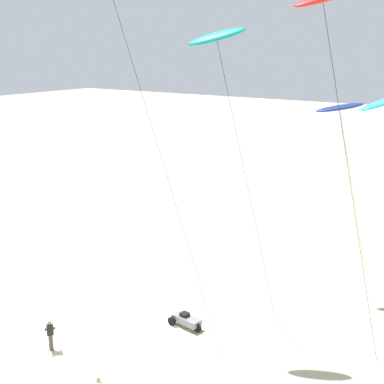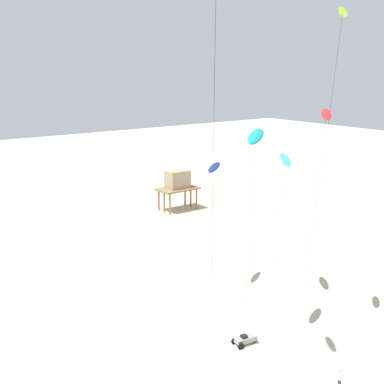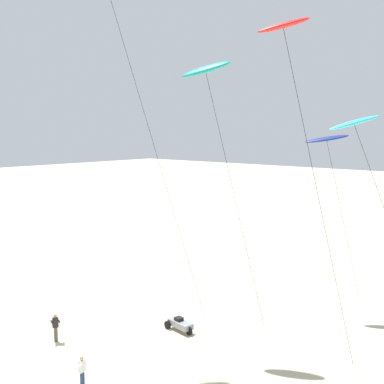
% 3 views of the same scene
% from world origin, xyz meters
% --- Properties ---
extents(kite_red, '(3.90, 4.58, 17.72)m').
position_xyz_m(kite_red, '(9.13, 4.61, 17.03)').
color(kite_red, red).
rests_on(kite_red, ground).
extents(kite_cyan, '(4.69, 5.91, 13.27)m').
position_xyz_m(kite_cyan, '(10.57, 9.86, 12.67)').
color(kite_cyan, '#33BFE0').
rests_on(kite_cyan, ground).
extents(kite_teal, '(3.88, 4.19, 16.50)m').
position_xyz_m(kite_teal, '(3.26, 6.07, 15.72)').
color(kite_teal, teal).
rests_on(kite_teal, ground).
extents(kite_green, '(5.28, 6.78, 25.20)m').
position_xyz_m(kite_green, '(-3.12, 2.97, 24.24)').
color(kite_green, green).
rests_on(kite_green, ground).
extents(kite_navy, '(3.32, 3.55, 12.19)m').
position_xyz_m(kite_navy, '(6.66, 14.89, 11.68)').
color(kite_navy, navy).
rests_on(kite_navy, ground).
extents(kite_lime, '(5.50, 6.32, 25.25)m').
position_xyz_m(kite_lime, '(12.13, 6.01, 24.48)').
color(kite_lime, '#8CD833').
rests_on(kite_lime, ground).
extents(kite_flyer_middle, '(0.58, 0.61, 1.67)m').
position_xyz_m(kite_flyer_middle, '(2.91, -2.79, 0.89)').
color(kite_flyer_middle, navy).
rests_on(kite_flyer_middle, ground).
extents(stilt_house, '(6.00, 3.62, 5.88)m').
position_xyz_m(stilt_house, '(19.87, 39.40, 4.13)').
color(stilt_house, '#846647').
rests_on(stilt_house, ground).
extents(beach_buggy, '(2.11, 1.11, 0.82)m').
position_xyz_m(beach_buggy, '(1.95, 5.21, 0.43)').
color(beach_buggy, gray).
rests_on(beach_buggy, ground).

